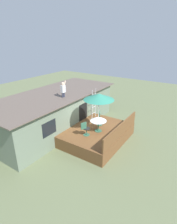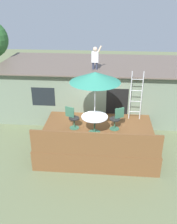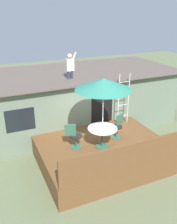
{
  "view_description": "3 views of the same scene",
  "coord_description": "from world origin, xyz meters",
  "px_view_note": "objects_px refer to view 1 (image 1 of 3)",
  "views": [
    {
      "loc": [
        -9.24,
        -5.55,
        6.5
      ],
      "look_at": [
        0.23,
        0.75,
        1.79
      ],
      "focal_mm": 29.12,
      "sensor_mm": 36.0,
      "label": 1
    },
    {
      "loc": [
        0.36,
        -8.86,
        5.85
      ],
      "look_at": [
        -0.44,
        0.59,
        1.32
      ],
      "focal_mm": 39.4,
      "sensor_mm": 36.0,
      "label": 2
    },
    {
      "loc": [
        -3.72,
        -7.06,
        5.41
      ],
      "look_at": [
        -0.15,
        0.9,
        1.72
      ],
      "focal_mm": 39.33,
      "sensor_mm": 36.0,
      "label": 3
    }
  ],
  "objects_px": {
    "patio_umbrella": "(99,97)",
    "person_figure": "(63,89)",
    "patio_chair_left": "(85,129)",
    "patio_chair_right": "(99,118)",
    "step_ladder": "(94,104)",
    "patio_table": "(98,123)"
  },
  "relations": [
    {
      "from": "patio_umbrella",
      "to": "person_figure",
      "type": "xyz_separation_m",
      "value": [
        -0.16,
        2.71,
        0.14
      ]
    },
    {
      "from": "patio_chair_left",
      "to": "patio_chair_right",
      "type": "relative_size",
      "value": 1.0
    },
    {
      "from": "step_ladder",
      "to": "patio_chair_right",
      "type": "bearing_deg",
      "value": -130.02
    },
    {
      "from": "patio_table",
      "to": "person_figure",
      "type": "bearing_deg",
      "value": 93.3
    },
    {
      "from": "patio_table",
      "to": "step_ladder",
      "type": "distance_m",
      "value": 2.28
    },
    {
      "from": "patio_umbrella",
      "to": "patio_chair_right",
      "type": "height_order",
      "value": "patio_umbrella"
    },
    {
      "from": "patio_table",
      "to": "patio_umbrella",
      "type": "height_order",
      "value": "patio_umbrella"
    },
    {
      "from": "patio_table",
      "to": "step_ladder",
      "type": "relative_size",
      "value": 0.47
    },
    {
      "from": "patio_table",
      "to": "patio_chair_left",
      "type": "bearing_deg",
      "value": 158.74
    },
    {
      "from": "step_ladder",
      "to": "patio_chair_left",
      "type": "relative_size",
      "value": 2.39
    },
    {
      "from": "patio_chair_left",
      "to": "person_figure",
      "type": "bearing_deg",
      "value": 92.92
    },
    {
      "from": "person_figure",
      "to": "patio_chair_left",
      "type": "bearing_deg",
      "value": -108.34
    },
    {
      "from": "patio_chair_right",
      "to": "step_ladder",
      "type": "bearing_deg",
      "value": -155.96
    },
    {
      "from": "patio_chair_left",
      "to": "patio_table",
      "type": "bearing_deg",
      "value": 0.0
    },
    {
      "from": "patio_umbrella",
      "to": "patio_table",
      "type": "bearing_deg",
      "value": -104.04
    },
    {
      "from": "patio_table",
      "to": "person_figure",
      "type": "distance_m",
      "value": 3.31
    },
    {
      "from": "patio_table",
      "to": "patio_chair_right",
      "type": "bearing_deg",
      "value": 25.94
    },
    {
      "from": "patio_chair_left",
      "to": "patio_umbrella",
      "type": "bearing_deg",
      "value": 0.0
    },
    {
      "from": "step_ladder",
      "to": "patio_chair_right",
      "type": "height_order",
      "value": "step_ladder"
    },
    {
      "from": "patio_umbrella",
      "to": "patio_chair_left",
      "type": "relative_size",
      "value": 2.76
    },
    {
      "from": "patio_umbrella",
      "to": "patio_chair_left",
      "type": "height_order",
      "value": "patio_umbrella"
    },
    {
      "from": "person_figure",
      "to": "patio_chair_right",
      "type": "relative_size",
      "value": 1.21
    }
  ]
}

